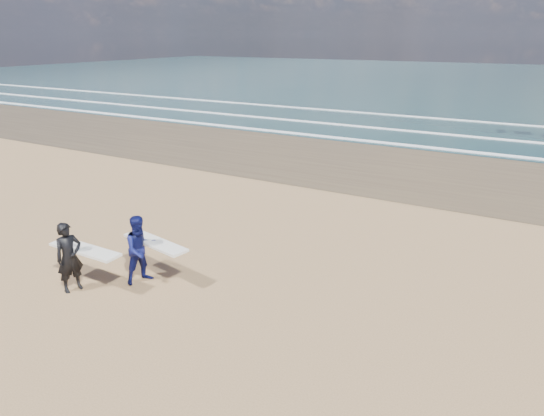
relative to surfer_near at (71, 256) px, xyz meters
The scene contains 2 objects.
surfer_near is the anchor object (origin of this frame).
surfer_far 1.79m from the surfer_near, 44.74° to the left, with size 2.26×1.37×1.91m.
Camera 1 is at (10.65, -6.60, 6.40)m, focal length 32.00 mm.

